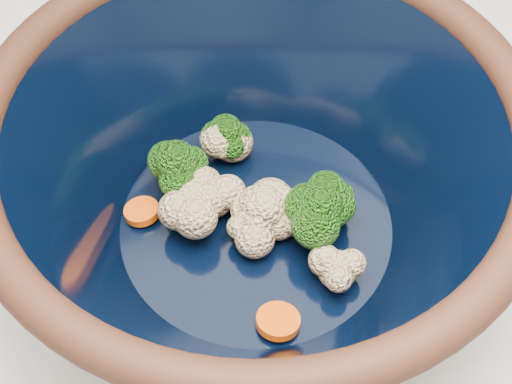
{
  "coord_description": "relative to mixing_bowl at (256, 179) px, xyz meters",
  "views": [
    {
      "loc": [
        -0.05,
        -0.29,
        1.36
      ],
      "look_at": [
        0.06,
        -0.03,
        0.97
      ],
      "focal_mm": 50.0,
      "sensor_mm": 36.0,
      "label": 1
    }
  ],
  "objects": [
    {
      "name": "vegetable_pile",
      "position": [
        -0.0,
        0.01,
        -0.03
      ],
      "size": [
        0.15,
        0.18,
        0.06
      ],
      "color": "#608442",
      "rests_on": "mixing_bowl"
    },
    {
      "name": "mixing_bowl",
      "position": [
        0.0,
        0.0,
        0.0
      ],
      "size": [
        0.41,
        0.41,
        0.15
      ],
      "rotation": [
        0.0,
        0.0,
        -0.24
      ],
      "color": "black",
      "rests_on": "counter"
    }
  ]
}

